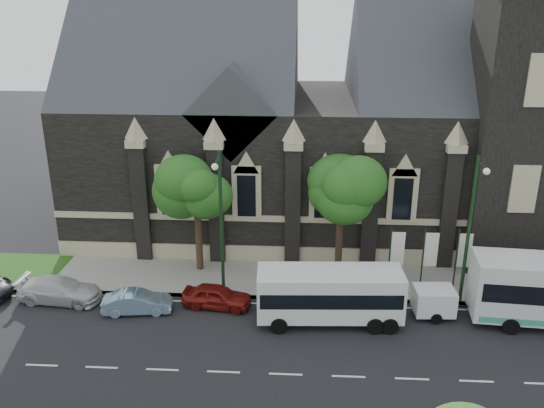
# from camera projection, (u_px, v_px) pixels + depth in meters

# --- Properties ---
(ground) EXTENTS (160.00, 160.00, 0.00)m
(ground) POSITION_uv_depth(u_px,v_px,m) (286.00, 374.00, 27.23)
(ground) COLOR black
(ground) RESTS_ON ground
(sidewalk) EXTENTS (80.00, 5.00, 0.15)m
(sidewalk) POSITION_uv_depth(u_px,v_px,m) (291.00, 279.00, 36.08)
(sidewalk) COLOR gray
(sidewalk) RESTS_ON ground
(museum) EXTENTS (40.00, 17.70, 29.90)m
(museum) POSITION_uv_depth(u_px,v_px,m) (365.00, 123.00, 41.64)
(museum) COLOR black
(museum) RESTS_ON ground
(tree_walk_right) EXTENTS (4.08, 4.08, 7.80)m
(tree_walk_right) POSITION_uv_depth(u_px,v_px,m) (345.00, 188.00, 35.02)
(tree_walk_right) COLOR black
(tree_walk_right) RESTS_ON ground
(tree_walk_left) EXTENTS (3.91, 3.91, 7.64)m
(tree_walk_left) POSITION_uv_depth(u_px,v_px,m) (200.00, 187.00, 35.54)
(tree_walk_left) COLOR black
(tree_walk_left) RESTS_ON ground
(street_lamp_near) EXTENTS (0.36, 1.88, 9.00)m
(street_lamp_near) POSITION_uv_depth(u_px,v_px,m) (471.00, 224.00, 31.52)
(street_lamp_near) COLOR #163119
(street_lamp_near) RESTS_ON ground
(street_lamp_mid) EXTENTS (0.36, 1.88, 9.00)m
(street_lamp_mid) POSITION_uv_depth(u_px,v_px,m) (221.00, 218.00, 32.28)
(street_lamp_mid) COLOR #163119
(street_lamp_mid) RESTS_ON ground
(banner_flag_left) EXTENTS (0.90, 0.10, 4.00)m
(banner_flag_left) POSITION_uv_depth(u_px,v_px,m) (395.00, 252.00, 34.46)
(banner_flag_left) COLOR #163119
(banner_flag_left) RESTS_ON ground
(banner_flag_center) EXTENTS (0.90, 0.10, 4.00)m
(banner_flag_center) POSITION_uv_depth(u_px,v_px,m) (428.00, 253.00, 34.35)
(banner_flag_center) COLOR #163119
(banner_flag_center) RESTS_ON ground
(banner_flag_right) EXTENTS (0.90, 0.10, 4.00)m
(banner_flag_right) POSITION_uv_depth(u_px,v_px,m) (462.00, 254.00, 34.24)
(banner_flag_right) COLOR #163119
(banner_flag_right) RESTS_ON ground
(shuttle_bus) EXTENTS (8.02, 3.12, 3.05)m
(shuttle_bus) POSITION_uv_depth(u_px,v_px,m) (330.00, 293.00, 31.05)
(shuttle_bus) COLOR silver
(shuttle_bus) RESTS_ON ground
(box_trailer) EXTENTS (3.23, 1.90, 1.70)m
(box_trailer) POSITION_uv_depth(u_px,v_px,m) (434.00, 301.00, 31.82)
(box_trailer) COLOR silver
(box_trailer) RESTS_ON ground
(sedan) EXTENTS (4.03, 1.87, 1.28)m
(sedan) POSITION_uv_depth(u_px,v_px,m) (137.00, 302.00, 32.31)
(sedan) COLOR #809DB9
(sedan) RESTS_ON ground
(car_far_red) EXTENTS (4.14, 2.06, 1.36)m
(car_far_red) POSITION_uv_depth(u_px,v_px,m) (217.00, 296.00, 32.86)
(car_far_red) COLOR maroon
(car_far_red) RESTS_ON ground
(car_far_white) EXTENTS (5.09, 2.41, 1.43)m
(car_far_white) POSITION_uv_depth(u_px,v_px,m) (60.00, 290.00, 33.47)
(car_far_white) COLOR silver
(car_far_white) RESTS_ON ground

